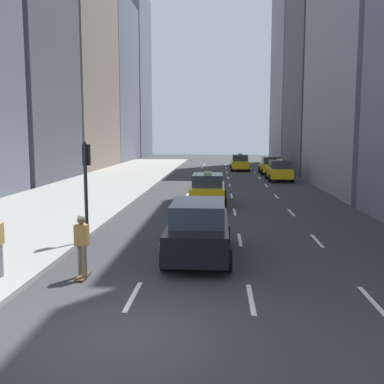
{
  "coord_description": "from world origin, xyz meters",
  "views": [
    {
      "loc": [
        1.84,
        -8.21,
        3.83
      ],
      "look_at": [
        0.68,
        10.6,
        1.43
      ],
      "focal_mm": 42.0,
      "sensor_mm": 36.0,
      "label": 1
    }
  ],
  "objects_px": {
    "taxi_lead": "(279,170)",
    "taxi_third": "(208,189)",
    "taxi_second": "(240,162)",
    "skateboarder": "(82,243)",
    "sedan_black_near": "(199,229)",
    "taxi_fourth": "(270,165)",
    "traffic_light_pole": "(86,176)"
  },
  "relations": [
    {
      "from": "taxi_lead",
      "to": "sedan_black_near",
      "type": "height_order",
      "value": "taxi_lead"
    },
    {
      "from": "taxi_lead",
      "to": "taxi_third",
      "type": "distance_m",
      "value": 14.56
    },
    {
      "from": "taxi_lead",
      "to": "taxi_second",
      "type": "bearing_deg",
      "value": 104.6
    },
    {
      "from": "taxi_lead",
      "to": "sedan_black_near",
      "type": "bearing_deg",
      "value": -103.13
    },
    {
      "from": "taxi_second",
      "to": "sedan_black_near",
      "type": "relative_size",
      "value": 0.89
    },
    {
      "from": "taxi_third",
      "to": "taxi_fourth",
      "type": "height_order",
      "value": "same"
    },
    {
      "from": "sedan_black_near",
      "to": "skateboarder",
      "type": "xyz_separation_m",
      "value": [
        -3.02,
        -2.25,
        0.04
      ]
    },
    {
      "from": "taxi_third",
      "to": "taxi_fourth",
      "type": "xyz_separation_m",
      "value": [
        5.6,
        19.91,
        0.0
      ]
    },
    {
      "from": "taxi_fourth",
      "to": "traffic_light_pole",
      "type": "xyz_separation_m",
      "value": [
        -9.55,
        -29.1,
        1.53
      ]
    },
    {
      "from": "taxi_third",
      "to": "skateboarder",
      "type": "distance_m",
      "value": 13.18
    },
    {
      "from": "taxi_third",
      "to": "traffic_light_pole",
      "type": "distance_m",
      "value": 10.12
    },
    {
      "from": "taxi_second",
      "to": "skateboarder",
      "type": "distance_m",
      "value": 37.48
    },
    {
      "from": "taxi_second",
      "to": "traffic_light_pole",
      "type": "height_order",
      "value": "traffic_light_pole"
    },
    {
      "from": "taxi_lead",
      "to": "taxi_fourth",
      "type": "xyz_separation_m",
      "value": [
        0.0,
        6.48,
        0.0
      ]
    },
    {
      "from": "taxi_fourth",
      "to": "skateboarder",
      "type": "distance_m",
      "value": 33.86
    },
    {
      "from": "taxi_lead",
      "to": "taxi_third",
      "type": "relative_size",
      "value": 1.0
    },
    {
      "from": "skateboarder",
      "to": "traffic_light_pole",
      "type": "relative_size",
      "value": 0.48
    },
    {
      "from": "taxi_fourth",
      "to": "sedan_black_near",
      "type": "distance_m",
      "value": 31.0
    },
    {
      "from": "traffic_light_pole",
      "to": "taxi_fourth",
      "type": "bearing_deg",
      "value": 71.83
    },
    {
      "from": "taxi_lead",
      "to": "traffic_light_pole",
      "type": "bearing_deg",
      "value": -112.88
    },
    {
      "from": "taxi_lead",
      "to": "sedan_black_near",
      "type": "relative_size",
      "value": 0.89
    },
    {
      "from": "sedan_black_near",
      "to": "skateboarder",
      "type": "bearing_deg",
      "value": -143.25
    },
    {
      "from": "taxi_third",
      "to": "traffic_light_pole",
      "type": "height_order",
      "value": "traffic_light_pole"
    },
    {
      "from": "sedan_black_near",
      "to": "traffic_light_pole",
      "type": "distance_m",
      "value": 4.44
    },
    {
      "from": "taxi_second",
      "to": "taxi_third",
      "type": "height_order",
      "value": "same"
    },
    {
      "from": "taxi_lead",
      "to": "taxi_third",
      "type": "height_order",
      "value": "same"
    },
    {
      "from": "taxi_third",
      "to": "taxi_fourth",
      "type": "bearing_deg",
      "value": 74.29
    },
    {
      "from": "taxi_fourth",
      "to": "traffic_light_pole",
      "type": "distance_m",
      "value": 30.67
    },
    {
      "from": "taxi_lead",
      "to": "traffic_light_pole",
      "type": "relative_size",
      "value": 1.22
    },
    {
      "from": "taxi_second",
      "to": "skateboarder",
      "type": "xyz_separation_m",
      "value": [
        -5.82,
        -37.02,
        0.08
      ]
    },
    {
      "from": "taxi_lead",
      "to": "traffic_light_pole",
      "type": "xyz_separation_m",
      "value": [
        -9.55,
        -22.63,
        1.53
      ]
    },
    {
      "from": "taxi_second",
      "to": "traffic_light_pole",
      "type": "distance_m",
      "value": 34.09
    }
  ]
}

